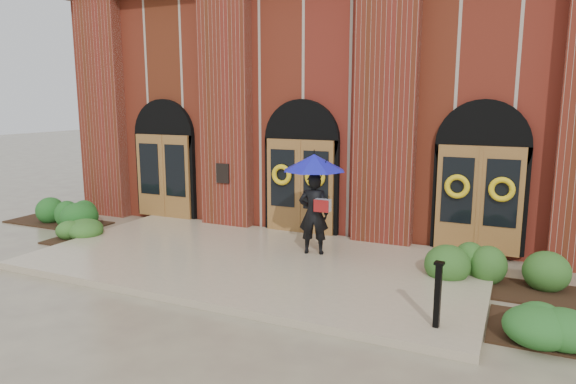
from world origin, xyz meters
The scene contains 9 objects.
ground centered at (0.00, 0.00, 0.00)m, with size 90.00×90.00×0.00m, color gray.
landing centered at (0.00, 0.15, 0.07)m, with size 10.00×5.30×0.15m, color tan.
church_building centered at (0.00, 8.78, 3.50)m, with size 16.20×12.53×7.00m.
man_with_umbrella centered at (1.07, 1.05, 1.77)m, with size 1.78×1.78×2.32m.
metal_post centered at (4.30, -1.81, 0.71)m, with size 0.16×0.16×1.07m.
hedge_wall_left centered at (-7.30, 1.16, 0.37)m, with size 2.91×1.16×0.75m, color #1C511B.
hedge_wall_right centered at (5.20, 0.80, 0.37)m, with size 2.88×1.15×0.74m, color #2A531D.
hedge_front_left centered at (-5.18, -0.05, 0.24)m, with size 1.33×1.14×0.47m, color #2D5A1F.
hedge_front_right centered at (5.89, -0.96, 0.28)m, with size 1.57×1.35×0.56m, color #22561F.
Camera 1 is at (5.34, -9.68, 3.68)m, focal length 32.00 mm.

